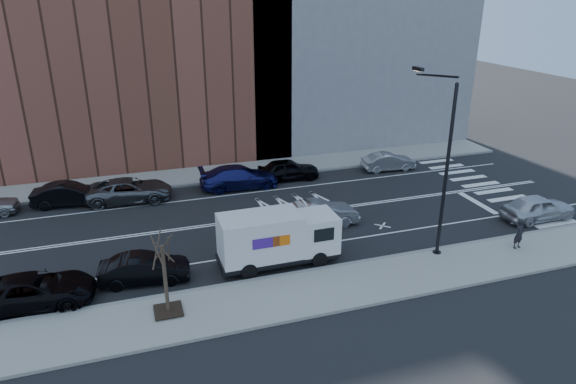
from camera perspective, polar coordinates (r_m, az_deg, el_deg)
ground at (r=31.60m, az=-2.05°, el=-2.80°), size 120.00×120.00×0.00m
sidewalk_near at (r=24.23m, az=3.93°, el=-10.83°), size 44.00×3.60×0.15m
sidewalk_far at (r=39.51m, az=-5.65°, el=2.32°), size 44.00×3.60×0.15m
curb_near at (r=25.65m, az=2.41°, el=-8.78°), size 44.00×0.25×0.17m
curb_far at (r=37.85m, az=-5.04°, el=1.49°), size 44.00×0.25×0.17m
crosswalk at (r=38.84m, az=21.23°, el=0.45°), size 3.00×14.00×0.01m
road_markings at (r=31.60m, az=-2.05°, el=-2.80°), size 40.00×8.60×0.01m
bldg_brick at (r=43.31m, az=-19.27°, el=17.77°), size 26.00×10.00×22.00m
streetlight at (r=26.78m, az=16.71°, el=3.35°), size 0.44×4.02×9.34m
street_tree at (r=22.51m, az=-13.42°, el=-10.09°), size 1.20×1.20×3.75m
fedex_van at (r=25.81m, az=-1.20°, el=-5.09°), size 6.11×2.20×2.79m
far_parked_b at (r=35.96m, az=-23.18°, el=-0.23°), size 4.66×2.03×1.49m
far_parked_c at (r=35.24m, az=-17.17°, el=0.19°), size 5.67×2.98×1.52m
far_parked_d at (r=36.12m, az=-5.46°, el=1.68°), size 5.58×2.44×1.60m
far_parked_e at (r=37.56m, az=0.03°, el=2.51°), size 4.58×2.03×1.53m
far_parked_f at (r=40.34m, az=11.09°, el=3.33°), size 4.18×1.69×1.35m
driving_sedan at (r=30.11m, az=3.43°, el=-2.49°), size 4.81×1.88×1.56m
near_parked_rear_a at (r=25.54m, az=-15.67°, el=-8.23°), size 4.36×1.96×1.39m
near_parked_rear_b at (r=25.52m, az=-26.43°, el=-9.80°), size 5.36×2.74×1.45m
near_parked_front at (r=34.47m, az=26.01°, el=-1.56°), size 4.57×1.86×1.56m
pedestrian at (r=29.92m, az=24.31°, el=-4.23°), size 0.67×0.50×1.67m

